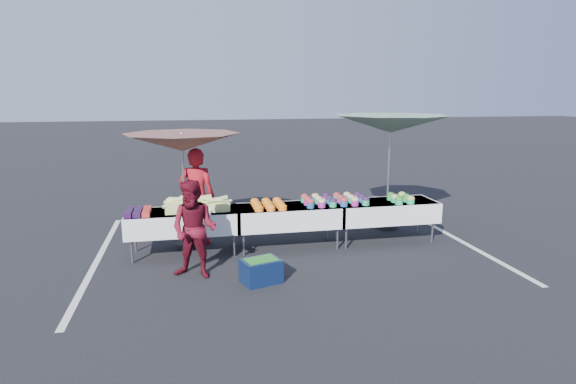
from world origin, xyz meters
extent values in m
plane|color=black|center=(0.00, 0.00, 0.00)|extent=(80.00, 80.00, 0.00)
cube|color=silver|center=(-3.20, 0.00, 0.00)|extent=(0.10, 5.00, 0.00)
cube|color=silver|center=(3.20, 0.00, 0.00)|extent=(0.10, 5.00, 0.00)
cube|color=white|center=(-1.80, 0.00, 0.73)|extent=(1.80, 0.75, 0.04)
cube|color=white|center=(-1.80, 0.00, 0.57)|extent=(1.86, 0.81, 0.36)
cylinder|color=slate|center=(-2.62, -0.29, 0.20)|extent=(0.04, 0.04, 0.39)
cylinder|color=slate|center=(-2.62, 0.29, 0.20)|extent=(0.04, 0.04, 0.39)
cylinder|color=slate|center=(-0.98, -0.29, 0.20)|extent=(0.04, 0.04, 0.39)
cylinder|color=slate|center=(-0.98, 0.29, 0.20)|extent=(0.04, 0.04, 0.39)
cube|color=white|center=(0.00, 0.00, 0.73)|extent=(1.80, 0.75, 0.04)
cube|color=white|center=(0.00, 0.00, 0.57)|extent=(1.86, 0.81, 0.36)
cylinder|color=slate|center=(-0.82, -0.29, 0.20)|extent=(0.04, 0.04, 0.39)
cylinder|color=slate|center=(-0.82, 0.29, 0.20)|extent=(0.04, 0.04, 0.39)
cylinder|color=slate|center=(0.82, -0.29, 0.20)|extent=(0.04, 0.04, 0.39)
cylinder|color=slate|center=(0.82, 0.29, 0.20)|extent=(0.04, 0.04, 0.39)
cube|color=white|center=(1.80, 0.00, 0.73)|extent=(1.80, 0.75, 0.04)
cube|color=white|center=(1.80, 0.00, 0.57)|extent=(1.86, 0.81, 0.36)
cylinder|color=slate|center=(0.98, -0.29, 0.20)|extent=(0.04, 0.04, 0.39)
cylinder|color=slate|center=(0.98, 0.29, 0.20)|extent=(0.04, 0.04, 0.39)
cylinder|color=slate|center=(2.62, -0.29, 0.20)|extent=(0.04, 0.04, 0.39)
cylinder|color=slate|center=(2.62, 0.29, 0.20)|extent=(0.04, 0.04, 0.39)
cube|color=black|center=(-2.65, -0.27, 0.79)|extent=(0.12, 0.12, 0.08)
cube|color=black|center=(-2.65, -0.13, 0.79)|extent=(0.12, 0.12, 0.08)
cube|color=black|center=(-2.65, 0.01, 0.79)|extent=(0.12, 0.12, 0.08)
cube|color=black|center=(-2.65, 0.15, 0.79)|extent=(0.12, 0.12, 0.08)
cube|color=black|center=(-2.51, -0.27, 0.79)|extent=(0.12, 0.12, 0.08)
cube|color=black|center=(-2.51, -0.13, 0.79)|extent=(0.12, 0.12, 0.08)
cube|color=black|center=(-2.51, 0.01, 0.79)|extent=(0.12, 0.12, 0.08)
cube|color=black|center=(-2.51, 0.15, 0.79)|extent=(0.12, 0.12, 0.08)
cube|color=red|center=(-2.37, -0.27, 0.79)|extent=(0.12, 0.12, 0.08)
cube|color=red|center=(-2.37, -0.13, 0.79)|extent=(0.12, 0.12, 0.08)
cube|color=red|center=(-2.37, 0.01, 0.79)|extent=(0.12, 0.12, 0.08)
cube|color=red|center=(-2.37, 0.15, 0.79)|extent=(0.12, 0.12, 0.08)
cube|color=#AAD66D|center=(-1.55, 0.05, 0.82)|extent=(1.05, 0.55, 0.14)
cylinder|color=#AAD66D|center=(-1.25, 0.20, 0.85)|extent=(0.27, 0.09, 0.10)
cylinder|color=#AAD66D|center=(-1.93, 0.10, 0.92)|extent=(0.27, 0.14, 0.07)
cylinder|color=#AAD66D|center=(-1.44, -0.06, 0.97)|extent=(0.27, 0.14, 0.09)
cylinder|color=#AAD66D|center=(-1.97, 0.08, 0.87)|extent=(0.27, 0.15, 0.10)
cylinder|color=#AAD66D|center=(-1.73, -0.01, 0.91)|extent=(0.27, 0.15, 0.08)
cylinder|color=#AAD66D|center=(-1.59, 0.09, 0.94)|extent=(0.27, 0.10, 0.10)
cylinder|color=#AAD66D|center=(-1.59, -0.03, 0.94)|extent=(0.27, 0.07, 0.08)
cylinder|color=#AAD66D|center=(-1.68, -0.13, 0.90)|extent=(0.27, 0.14, 0.09)
cylinder|color=#AAD66D|center=(-1.71, 0.25, 0.92)|extent=(0.27, 0.12, 0.08)
cylinder|color=#AAD66D|center=(-1.09, 0.14, 0.87)|extent=(0.27, 0.16, 0.08)
cylinder|color=#AAD66D|center=(-1.86, 0.01, 0.92)|extent=(0.27, 0.11, 0.07)
cylinder|color=#AAD66D|center=(-1.64, -0.18, 0.85)|extent=(0.27, 0.10, 0.07)
cylinder|color=#AAD66D|center=(-1.44, 0.19, 0.93)|extent=(0.27, 0.12, 0.08)
cylinder|color=#AAD66D|center=(-1.98, -0.17, 0.90)|extent=(0.27, 0.15, 0.08)
cylinder|color=#AAD66D|center=(-1.89, 0.09, 0.94)|extent=(0.27, 0.10, 0.08)
cylinder|color=#AAD66D|center=(-1.34, 0.00, 0.90)|extent=(0.27, 0.16, 0.10)
cylinder|color=#AAD66D|center=(-1.83, -0.02, 0.97)|extent=(0.27, 0.12, 0.09)
cylinder|color=#AAD66D|center=(-1.28, -0.18, 0.95)|extent=(0.27, 0.09, 0.07)
cylinder|color=#AAD66D|center=(-1.22, -0.15, 0.88)|extent=(0.27, 0.10, 0.09)
cylinder|color=#AAD66D|center=(-1.30, -0.09, 0.87)|extent=(0.27, 0.12, 0.09)
cylinder|color=#AAD66D|center=(-1.45, 0.28, 0.86)|extent=(0.27, 0.10, 0.08)
cylinder|color=#AAD66D|center=(-1.17, 0.03, 0.93)|extent=(0.27, 0.14, 0.10)
cylinder|color=#AAD66D|center=(-1.24, 0.25, 0.86)|extent=(0.27, 0.12, 0.07)
cube|color=white|center=(-1.50, -0.30, 0.78)|extent=(0.30, 0.25, 0.05)
cylinder|color=orange|center=(-0.55, -0.28, 0.78)|extent=(0.15, 0.15, 0.05)
ellipsoid|color=orange|center=(-0.55, -0.28, 0.81)|extent=(0.15, 0.15, 0.08)
cylinder|color=orange|center=(-0.55, -0.10, 0.78)|extent=(0.15, 0.15, 0.05)
ellipsoid|color=orange|center=(-0.55, -0.10, 0.81)|extent=(0.15, 0.15, 0.08)
cylinder|color=orange|center=(-0.55, 0.08, 0.78)|extent=(0.15, 0.15, 0.05)
ellipsoid|color=orange|center=(-0.55, 0.08, 0.81)|extent=(0.15, 0.15, 0.08)
cylinder|color=orange|center=(-0.55, 0.26, 0.78)|extent=(0.15, 0.15, 0.05)
ellipsoid|color=orange|center=(-0.55, 0.26, 0.81)|extent=(0.15, 0.15, 0.08)
cylinder|color=orange|center=(-0.35, -0.28, 0.78)|extent=(0.15, 0.15, 0.05)
ellipsoid|color=orange|center=(-0.35, -0.28, 0.81)|extent=(0.15, 0.15, 0.08)
cylinder|color=orange|center=(-0.35, -0.10, 0.78)|extent=(0.15, 0.15, 0.05)
ellipsoid|color=orange|center=(-0.35, -0.10, 0.81)|extent=(0.15, 0.15, 0.08)
cylinder|color=orange|center=(-0.35, 0.08, 0.78)|extent=(0.15, 0.15, 0.05)
ellipsoid|color=orange|center=(-0.35, 0.08, 0.81)|extent=(0.15, 0.15, 0.08)
cylinder|color=orange|center=(-0.35, 0.26, 0.78)|extent=(0.15, 0.15, 0.05)
ellipsoid|color=orange|center=(-0.35, 0.26, 0.81)|extent=(0.15, 0.15, 0.08)
cylinder|color=orange|center=(-0.15, -0.28, 0.78)|extent=(0.15, 0.15, 0.05)
ellipsoid|color=orange|center=(-0.15, -0.28, 0.81)|extent=(0.15, 0.15, 0.08)
cylinder|color=orange|center=(-0.15, -0.10, 0.78)|extent=(0.15, 0.15, 0.05)
ellipsoid|color=orange|center=(-0.15, -0.10, 0.81)|extent=(0.15, 0.15, 0.08)
cylinder|color=orange|center=(-0.15, 0.08, 0.78)|extent=(0.15, 0.15, 0.05)
ellipsoid|color=orange|center=(-0.15, 0.08, 0.81)|extent=(0.15, 0.15, 0.08)
cylinder|color=orange|center=(-0.15, 0.26, 0.78)|extent=(0.15, 0.15, 0.05)
ellipsoid|color=orange|center=(-0.15, 0.26, 0.81)|extent=(0.15, 0.15, 0.08)
cylinder|color=#205497|center=(0.35, -0.22, 0.80)|extent=(0.13, 0.13, 0.10)
ellipsoid|color=maroon|center=(0.35, -0.22, 0.86)|extent=(0.14, 0.14, 0.10)
cylinder|color=#B1258F|center=(0.35, 0.00, 0.80)|extent=(0.13, 0.13, 0.10)
ellipsoid|color=maroon|center=(0.35, 0.00, 0.86)|extent=(0.14, 0.14, 0.10)
cylinder|color=#29A767|center=(0.35, 0.22, 0.80)|extent=(0.13, 0.13, 0.10)
ellipsoid|color=maroon|center=(0.35, 0.22, 0.86)|extent=(0.14, 0.14, 0.10)
cylinder|color=#B1258F|center=(0.55, -0.22, 0.80)|extent=(0.13, 0.13, 0.10)
ellipsoid|color=tan|center=(0.55, -0.22, 0.86)|extent=(0.14, 0.14, 0.10)
cylinder|color=#29A767|center=(0.55, 0.00, 0.80)|extent=(0.13, 0.13, 0.10)
ellipsoid|color=tan|center=(0.55, 0.00, 0.86)|extent=(0.14, 0.14, 0.10)
cylinder|color=#205497|center=(0.55, 0.22, 0.80)|extent=(0.13, 0.13, 0.10)
ellipsoid|color=tan|center=(0.55, 0.22, 0.86)|extent=(0.14, 0.14, 0.10)
cylinder|color=#29A767|center=(0.75, -0.22, 0.80)|extent=(0.13, 0.13, 0.10)
ellipsoid|color=black|center=(0.75, -0.22, 0.86)|extent=(0.14, 0.14, 0.10)
cylinder|color=#205497|center=(0.75, 0.00, 0.80)|extent=(0.13, 0.13, 0.10)
ellipsoid|color=black|center=(0.75, 0.00, 0.86)|extent=(0.14, 0.14, 0.10)
cylinder|color=#B1258F|center=(0.75, 0.22, 0.80)|extent=(0.13, 0.13, 0.10)
ellipsoid|color=black|center=(0.75, 0.22, 0.86)|extent=(0.14, 0.14, 0.10)
cylinder|color=#205497|center=(0.95, -0.22, 0.80)|extent=(0.13, 0.13, 0.10)
ellipsoid|color=maroon|center=(0.95, -0.22, 0.86)|extent=(0.14, 0.14, 0.10)
cylinder|color=#B1258F|center=(0.95, 0.00, 0.80)|extent=(0.13, 0.13, 0.10)
ellipsoid|color=maroon|center=(0.95, 0.00, 0.86)|extent=(0.14, 0.14, 0.10)
cylinder|color=#29A767|center=(0.95, 0.22, 0.80)|extent=(0.13, 0.13, 0.10)
ellipsoid|color=maroon|center=(0.95, 0.22, 0.86)|extent=(0.14, 0.14, 0.10)
cylinder|color=#B1258F|center=(1.15, -0.22, 0.80)|extent=(0.13, 0.13, 0.10)
ellipsoid|color=tan|center=(1.15, -0.22, 0.86)|extent=(0.14, 0.14, 0.10)
cylinder|color=#29A767|center=(1.15, 0.00, 0.80)|extent=(0.13, 0.13, 0.10)
ellipsoid|color=tan|center=(1.15, 0.00, 0.86)|extent=(0.14, 0.14, 0.10)
cylinder|color=#205497|center=(1.15, 0.22, 0.80)|extent=(0.13, 0.13, 0.10)
ellipsoid|color=tan|center=(1.15, 0.22, 0.86)|extent=(0.14, 0.14, 0.10)
cylinder|color=#29A767|center=(1.35, -0.22, 0.80)|extent=(0.13, 0.13, 0.10)
ellipsoid|color=black|center=(1.35, -0.22, 0.86)|extent=(0.14, 0.14, 0.10)
cylinder|color=#205497|center=(1.35, 0.00, 0.80)|extent=(0.13, 0.13, 0.10)
ellipsoid|color=black|center=(1.35, 0.00, 0.86)|extent=(0.14, 0.14, 0.10)
cylinder|color=#B1258F|center=(1.35, 0.22, 0.80)|extent=(0.13, 0.13, 0.10)
ellipsoid|color=black|center=(1.35, 0.22, 0.86)|extent=(0.14, 0.14, 0.10)
cylinder|color=#29A767|center=(1.95, -0.28, 0.79)|extent=(0.14, 0.14, 0.08)
ellipsoid|color=#20661B|center=(1.95, -0.28, 0.84)|extent=(0.14, 0.14, 0.11)
cylinder|color=#29A767|center=(1.95, -0.10, 0.79)|extent=(0.14, 0.14, 0.08)
ellipsoid|color=#AB9E4D|center=(1.95, -0.10, 0.84)|extent=(0.14, 0.14, 0.11)
cylinder|color=#29A767|center=(1.95, 0.08, 0.79)|extent=(0.14, 0.14, 0.08)
ellipsoid|color=#20661B|center=(1.95, 0.08, 0.84)|extent=(0.14, 0.14, 0.11)
cylinder|color=#29A767|center=(2.17, -0.28, 0.79)|extent=(0.14, 0.14, 0.08)
ellipsoid|color=#AB9E4D|center=(2.17, -0.28, 0.84)|extent=(0.14, 0.14, 0.11)
cylinder|color=#29A767|center=(2.17, -0.10, 0.79)|extent=(0.14, 0.14, 0.08)
ellipsoid|color=#20661B|center=(2.17, -0.10, 0.84)|extent=(0.14, 0.14, 0.11)
cylinder|color=#29A767|center=(2.17, 0.08, 0.79)|extent=(0.14, 0.14, 0.08)
ellipsoid|color=#AB9E4D|center=(2.17, 0.08, 0.84)|extent=(0.14, 0.14, 0.11)
imported|color=maroon|center=(-1.55, 0.55, 0.87)|extent=(0.72, 0.56, 1.74)
imported|color=#5B0D1B|center=(-1.63, -1.09, 0.73)|extent=(0.88, 0.80, 1.46)
cylinder|color=black|center=(-1.77, 0.40, 0.03)|extent=(0.38, 0.38, 0.07)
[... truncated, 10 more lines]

